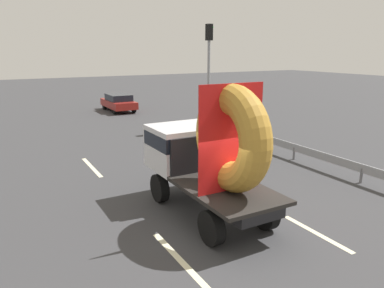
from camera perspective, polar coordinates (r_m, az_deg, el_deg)
ground_plane at (r=10.30m, az=6.08°, el=-12.62°), size 120.00×120.00×0.00m
flatbed_truck at (r=10.48m, az=2.18°, el=-1.19°), size 2.02×4.88×3.88m
distant_sedan at (r=29.57m, az=-11.30°, el=6.40°), size 1.75×4.09×1.33m
traffic_light at (r=21.72m, az=2.63°, el=12.46°), size 0.42×0.36×6.09m
guardrail at (r=17.81m, az=11.81°, el=0.62°), size 0.10×13.43×0.71m
lane_dash_left_near at (r=8.82m, az=-1.87°, el=-17.50°), size 0.16×2.76×0.01m
lane_dash_left_far at (r=15.66m, az=-15.27°, el=-3.47°), size 0.16×2.83×0.01m
lane_dash_right_near at (r=10.44m, az=18.72°, el=-12.95°), size 0.16×2.29×0.01m
lane_dash_right_far at (r=17.07m, az=-3.34°, el=-1.51°), size 0.16×2.68×0.01m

